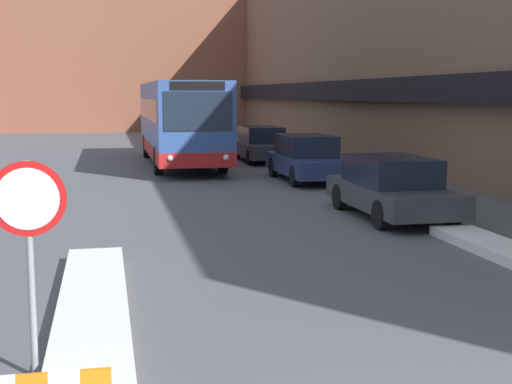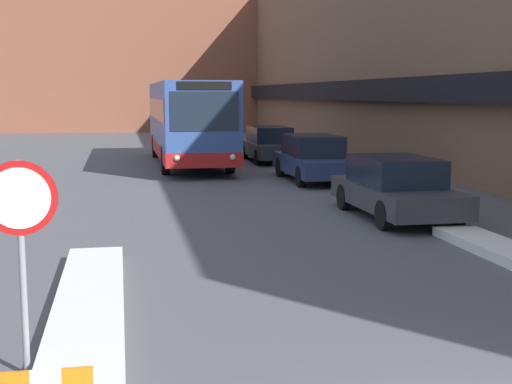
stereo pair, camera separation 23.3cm
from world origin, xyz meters
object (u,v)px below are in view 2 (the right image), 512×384
(parked_car_middle, at_px, (313,158))
(stop_sign, at_px, (20,221))
(city_bus, at_px, (188,121))
(parked_car_front, at_px, (396,187))
(parked_car_back, at_px, (269,144))

(parked_car_middle, xyz_separation_m, stop_sign, (-7.35, -15.61, 0.86))
(parked_car_middle, relative_size, stop_sign, 2.08)
(city_bus, bearing_deg, parked_car_front, -75.35)
(parked_car_front, height_order, parked_car_back, parked_car_back)
(parked_car_front, distance_m, parked_car_middle, 7.32)
(city_bus, height_order, parked_car_middle, city_bus)
(stop_sign, bearing_deg, parked_car_front, 48.45)
(city_bus, height_order, parked_car_front, city_bus)
(parked_car_back, height_order, stop_sign, stop_sign)
(parked_car_front, bearing_deg, parked_car_middle, 90.00)
(parked_car_middle, height_order, stop_sign, stop_sign)
(city_bus, relative_size, parked_car_back, 2.46)
(parked_car_back, bearing_deg, parked_car_middle, -90.00)
(city_bus, xyz_separation_m, parked_car_back, (3.57, 0.75, -1.06))
(stop_sign, bearing_deg, parked_car_back, 72.07)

